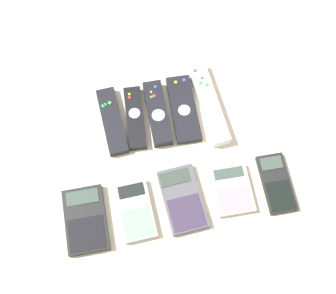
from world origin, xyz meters
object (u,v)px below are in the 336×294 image
Objects in this scene: calculator_0 at (86,220)px; calculator_2 at (183,199)px; remote_1 at (135,118)px; calculator_1 at (135,211)px; remote_4 at (209,103)px; calculator_4 at (276,183)px; calculator_3 at (232,190)px; remote_3 at (184,109)px; remote_2 at (158,113)px; remote_0 at (112,121)px.

calculator_2 is (0.22, 0.00, -0.00)m from calculator_0.
remote_1 is 1.21× the size of calculator_1.
calculator_4 is (0.10, -0.23, -0.01)m from remote_4.
calculator_4 is at bearing -34.09° from remote_1.
remote_3 is at bearing 107.72° from calculator_3.
calculator_2 is (0.01, -0.22, -0.00)m from remote_2.
remote_3 is 1.15× the size of calculator_2.
remote_1 is at bearing 78.68° from calculator_1.
remote_2 is at bearing 90.58° from calculator_2.
calculator_1 is (-0.16, -0.23, 0.00)m from remote_3.
remote_3 is at bearing 40.71° from calculator_0.
remote_3 reaches higher than calculator_4.
remote_0 is at bearing 179.61° from remote_2.
remote_1 is 0.12m from remote_3.
remote_2 reaches higher than calculator_0.
calculator_1 is at bearing -178.51° from calculator_4.
calculator_4 is at bearing -1.58° from calculator_1.
remote_2 is 0.30m from calculator_0.
remote_4 is at bearing 4.31° from remote_1.
calculator_0 is at bearing -115.40° from remote_0.
remote_4 reaches higher than calculator_4.
remote_0 is 0.24m from calculator_0.
remote_2 is (0.06, 0.00, 0.00)m from remote_1.
calculator_0 is at bearing 177.39° from calculator_1.
remote_0 is 0.41m from calculator_4.
calculator_4 is (0.17, -0.23, -0.00)m from remote_3.
calculator_0 reaches higher than calculator_1.
remote_1 is 1.43× the size of calculator_3.
remote_0 is 0.06m from remote_1.
remote_1 is 0.27m from calculator_0.
calculator_0 reaches higher than calculator_2.
remote_3 is (0.17, -0.00, -0.00)m from remote_0.
calculator_0 is (-0.15, -0.22, 0.00)m from remote_1.
calculator_4 is at bearing -4.41° from calculator_2.
remote_0 is at bearing 138.59° from calculator_3.
remote_0 reaches higher than calculator_4.
remote_2 is at bearing 48.41° from calculator_0.
calculator_3 is at bearing -71.99° from remote_3.
calculator_4 is (0.29, -0.22, -0.00)m from remote_1.
remote_4 is 0.32m from calculator_1.
calculator_2 is 0.22m from calculator_4.
remote_0 is 1.53× the size of calculator_3.
calculator_3 is 0.82× the size of calculator_4.
remote_4 is at bearing 59.95° from calculator_2.
remote_1 is 0.98× the size of remote_2.
remote_1 reaches higher than calculator_2.
remote_0 is at bearing 176.09° from remote_4.
remote_2 is 0.26m from calculator_3.
remote_2 reaches higher than remote_0.
calculator_2 is at bearing -63.57° from remote_0.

